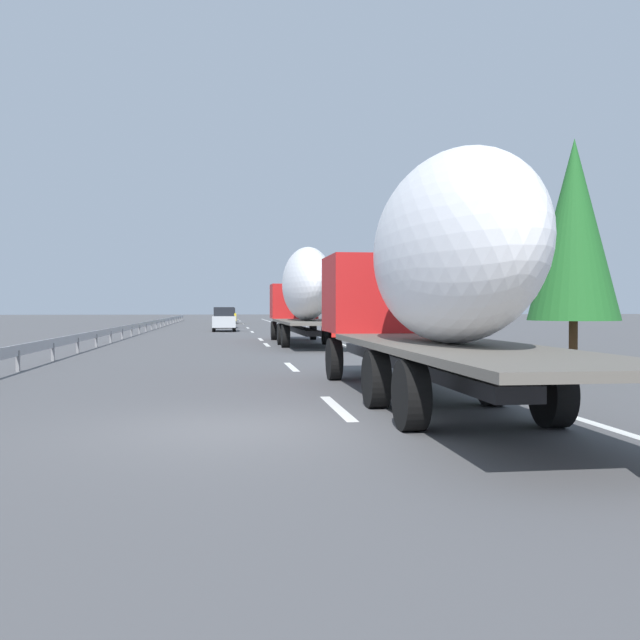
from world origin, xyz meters
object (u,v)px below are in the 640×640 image
truck_lead (304,291)px  car_yellow_coupe (228,315)px  road_sign (307,304)px  car_white_van (224,318)px  truck_trailing (430,271)px  car_silver_hatch (224,319)px

truck_lead → car_yellow_coupe: truck_lead is taller
road_sign → car_white_van: bearing=65.0°
car_white_van → road_sign: size_ratio=1.39×
car_white_van → road_sign: road_sign is taller
car_yellow_coupe → road_sign: road_sign is taller
truck_lead → car_yellow_coupe: 46.21m
truck_trailing → car_silver_hatch: (41.06, 3.87, -1.57)m
car_white_van → car_yellow_coupe: car_yellow_coupe is taller
truck_trailing → road_sign: truck_trailing is taller
truck_lead → car_yellow_coupe: bearing=4.3°
car_yellow_coupe → road_sign: (-20.51, -6.58, 1.20)m
car_silver_hatch → truck_trailing: bearing=-174.6°
truck_lead → car_yellow_coupe: size_ratio=3.30×
truck_lead → car_yellow_coupe: (46.05, 3.48, -1.70)m
truck_lead → car_white_van: (28.78, 3.85, -1.70)m
truck_lead → truck_trailing: 21.22m
truck_trailing → car_silver_hatch: bearing=5.4°
car_silver_hatch → car_white_van: car_silver_hatch is taller
truck_lead → car_white_van: truck_lead is taller
truck_trailing → road_sign: (46.76, -3.10, -0.38)m
truck_lead → car_silver_hatch: 20.28m
car_silver_hatch → car_white_van: 8.95m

